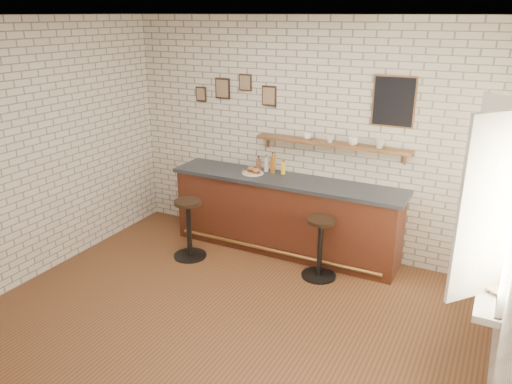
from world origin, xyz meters
The scene contains 21 objects.
ground centered at (0.00, 0.00, 0.00)m, with size 5.00×5.00×0.00m, color brown.
bar_counter centered at (-0.12, 1.70, 0.51)m, with size 3.10×0.65×1.01m.
sandwich_plate centered at (-0.59, 1.69, 1.02)m, with size 0.28×0.28×0.01m, color white.
ciabatta_sandwich centered at (-0.58, 1.69, 1.06)m, with size 0.21×0.14×0.07m.
potato_chips centered at (-0.62, 1.69, 1.02)m, with size 0.26×0.19×0.00m.
bitters_bottle_brown centered at (-0.59, 1.86, 1.09)m, with size 0.06×0.06×0.20m.
bitters_bottle_white centered at (-0.47, 1.86, 1.10)m, with size 0.06×0.06×0.23m.
bitters_bottle_amber centered at (-0.38, 1.86, 1.12)m, with size 0.07×0.07×0.28m.
condiment_bottle_yellow centered at (-0.23, 1.86, 1.09)m, with size 0.06×0.06×0.19m.
bar_stool_left centered at (-1.14, 0.95, 0.42)m, with size 0.46×0.46×0.78m.
bar_stool_right centered at (0.55, 1.23, 0.40)m, with size 0.44×0.44×0.76m.
wall_shelf centered at (0.40, 1.90, 1.48)m, with size 2.00×0.18×0.18m.
shelf_cup_a centered at (0.08, 1.90, 1.55)m, with size 0.11×0.11×0.09m, color white.
shelf_cup_b centered at (0.38, 1.90, 1.54)m, with size 0.09×0.09×0.08m, color white.
shelf_cup_c centered at (0.67, 1.90, 1.55)m, with size 0.13×0.13×0.10m, color white.
shelf_cup_d centered at (1.00, 1.90, 1.55)m, with size 0.11×0.11×0.10m, color white.
back_wall_decor centered at (0.23, 1.98, 2.05)m, with size 2.96×0.02×0.56m.
window_sill centered at (2.40, 0.30, 0.90)m, with size 0.20×1.35×0.06m.
casement_window centered at (2.36, 0.30, 1.65)m, with size 0.40×1.30×1.56m.
book_lower centered at (2.38, 0.17, 0.94)m, with size 0.19×0.25×0.02m, color tan.
book_upper centered at (2.38, 0.15, 0.96)m, with size 0.18×0.25×0.02m, color tan.
Camera 1 is at (2.32, -3.88, 3.02)m, focal length 35.00 mm.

